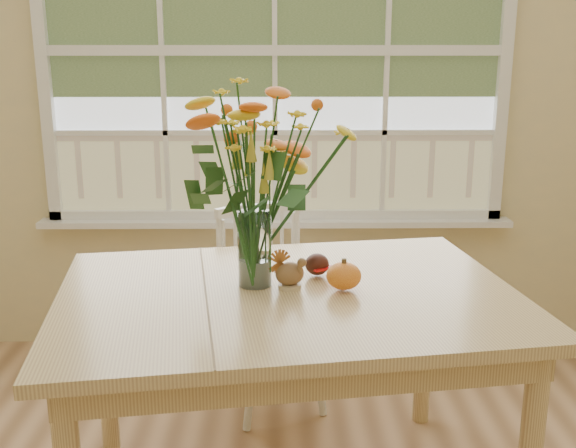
{
  "coord_description": "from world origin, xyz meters",
  "views": [
    {
      "loc": [
        0.03,
        -1.17,
        1.57
      ],
      "look_at": [
        0.05,
        0.92,
        1.01
      ],
      "focal_mm": 42.0,
      "sensor_mm": 36.0,
      "label": 1
    }
  ],
  "objects": [
    {
      "name": "windsor_chair",
      "position": [
        -0.04,
        1.63,
        0.49
      ],
      "size": [
        0.52,
        0.51,
        0.88
      ],
      "rotation": [
        0.0,
        0.0,
        0.39
      ],
      "color": "white",
      "rests_on": "floor"
    },
    {
      "name": "turkey_figurine",
      "position": [
        0.06,
        0.93,
        0.84
      ],
      "size": [
        0.11,
        0.1,
        0.12
      ],
      "rotation": [
        0.0,
        0.0,
        0.3
      ],
      "color": "#CCB78C",
      "rests_on": "dining_table"
    },
    {
      "name": "dark_gourd",
      "position": [
        0.15,
        1.05,
        0.83
      ],
      "size": [
        0.12,
        0.08,
        0.08
      ],
      "color": "#38160F",
      "rests_on": "dining_table"
    },
    {
      "name": "flower_vase",
      "position": [
        -0.06,
        0.96,
        1.17
      ],
      "size": [
        0.52,
        0.52,
        0.62
      ],
      "color": "white",
      "rests_on": "dining_table"
    },
    {
      "name": "window",
      "position": [
        0.0,
        2.21,
        1.53
      ],
      "size": [
        2.42,
        0.12,
        1.74
      ],
      "color": "silver",
      "rests_on": "wall_back"
    },
    {
      "name": "dining_table",
      "position": [
        0.05,
        0.9,
        0.7
      ],
      "size": [
        1.62,
        1.27,
        0.79
      ],
      "rotation": [
        0.0,
        0.0,
        0.15
      ],
      "color": "tan",
      "rests_on": "floor"
    },
    {
      "name": "pumpkin",
      "position": [
        0.23,
        0.9,
        0.84
      ],
      "size": [
        0.11,
        0.11,
        0.09
      ],
      "primitive_type": "ellipsoid",
      "color": "#D04F18",
      "rests_on": "dining_table"
    },
    {
      "name": "wall_back",
      "position": [
        0.0,
        2.25,
        1.35
      ],
      "size": [
        4.0,
        0.02,
        2.7
      ],
      "primitive_type": "cube",
      "color": "beige",
      "rests_on": "floor"
    }
  ]
}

